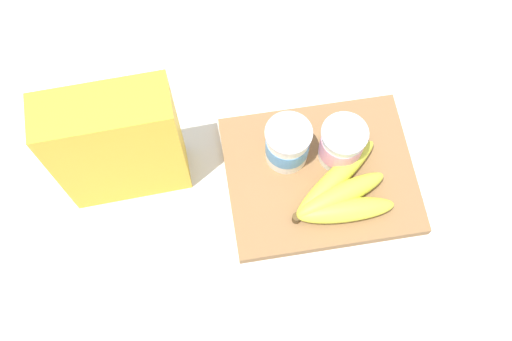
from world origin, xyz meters
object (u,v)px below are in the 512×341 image
yogurt_cup_front (287,144)px  banana_bunch (340,195)px  spoon (434,195)px  cutting_board (320,175)px  cereal_box (118,146)px  yogurt_cup_back (342,144)px

yogurt_cup_front → banana_bunch: bearing=-51.5°
yogurt_cup_front → spoon: yogurt_cup_front is taller
yogurt_cup_front → cutting_board: bearing=-38.4°
cereal_box → yogurt_cup_front: bearing=175.6°
yogurt_cup_back → spoon: size_ratio=0.72×
banana_bunch → spoon: (0.16, -0.01, -0.03)m
yogurt_cup_front → banana_bunch: (0.07, -0.09, -0.03)m
yogurt_cup_front → yogurt_cup_back: bearing=-8.5°
yogurt_cup_back → banana_bunch: size_ratio=0.50×
cutting_board → yogurt_cup_back: yogurt_cup_back is taller
banana_bunch → spoon: 0.16m
cereal_box → spoon: size_ratio=2.13×
yogurt_cup_back → banana_bunch: 0.08m
yogurt_cup_front → cereal_box: bearing=177.9°
cereal_box → yogurt_cup_back: size_ratio=2.96×
spoon → yogurt_cup_back: bearing=148.0°
cutting_board → spoon: cutting_board is taller
cereal_box → banana_bunch: size_ratio=1.47×
yogurt_cup_front → banana_bunch: yogurt_cup_front is taller
cutting_board → banana_bunch: banana_bunch is taller
cereal_box → yogurt_cup_front: 0.27m
yogurt_cup_back → banana_bunch: yogurt_cup_back is taller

